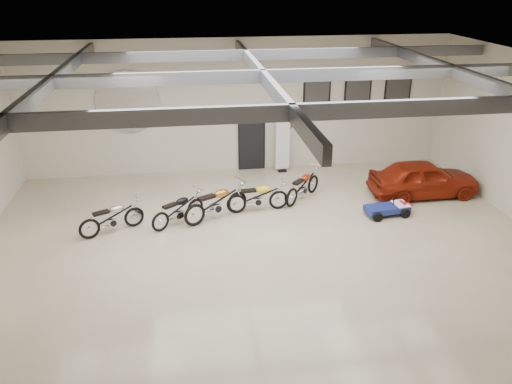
{
  "coord_description": "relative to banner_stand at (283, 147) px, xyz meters",
  "views": [
    {
      "loc": [
        -1.91,
        -12.25,
        7.1
      ],
      "look_at": [
        0.0,
        1.2,
        1.1
      ],
      "focal_mm": 35.0,
      "sensor_mm": 36.0,
      "label": 1
    }
  ],
  "objects": [
    {
      "name": "poster_left",
      "position": [
        1.36,
        0.46,
        2.09
      ],
      "size": [
        1.05,
        0.08,
        1.35
      ],
      "primitive_type": null,
      "color": "black",
      "rests_on": "back_wall"
    },
    {
      "name": "floor",
      "position": [
        -1.64,
        -5.5,
        -1.01
      ],
      "size": [
        16.0,
        12.0,
        0.01
      ],
      "primitive_type": "cube",
      "color": "beige",
      "rests_on": "ground"
    },
    {
      "name": "poster_mid",
      "position": [
        2.96,
        0.46,
        2.09
      ],
      "size": [
        1.05,
        0.08,
        1.35
      ],
      "primitive_type": null,
      "color": "black",
      "rests_on": "back_wall"
    },
    {
      "name": "motorcycle_yellow",
      "position": [
        -1.45,
        -3.34,
        -0.49
      ],
      "size": [
        2.04,
        0.78,
        1.04
      ],
      "primitive_type": null,
      "rotation": [
        0.0,
        0.0,
        0.08
      ],
      "color": "silver",
      "rests_on": "floor"
    },
    {
      "name": "vintage_car",
      "position": [
        4.36,
        -2.91,
        -0.37
      ],
      "size": [
        1.57,
        3.74,
        1.26
      ],
      "primitive_type": "imported",
      "rotation": [
        0.0,
        0.0,
        1.59
      ],
      "color": "maroon",
      "rests_on": "floor"
    },
    {
      "name": "back_wall",
      "position": [
        -1.64,
        0.5,
        1.49
      ],
      "size": [
        16.0,
        0.02,
        5.0
      ],
      "primitive_type": "cube",
      "color": "beige",
      "rests_on": "floor"
    },
    {
      "name": "door",
      "position": [
        -1.14,
        0.45,
        0.04
      ],
      "size": [
        0.92,
        0.08,
        2.1
      ],
      "primitive_type": "cube",
      "color": "black",
      "rests_on": "back_wall"
    },
    {
      "name": "motorcycle_silver",
      "position": [
        -5.92,
        -4.17,
        -0.5
      ],
      "size": [
        2.0,
        1.4,
        1.01
      ],
      "primitive_type": null,
      "rotation": [
        0.0,
        0.0,
        0.46
      ],
      "color": "silver",
      "rests_on": "floor"
    },
    {
      "name": "logo_plaque",
      "position": [
        -5.64,
        0.45,
        1.79
      ],
      "size": [
        2.3,
        0.06,
        1.16
      ],
      "primitive_type": null,
      "color": "silver",
      "rests_on": "back_wall"
    },
    {
      "name": "motorcycle_red",
      "position": [
        0.19,
        -2.66,
        -0.49
      ],
      "size": [
        1.83,
        1.87,
        1.04
      ],
      "primitive_type": null,
      "rotation": [
        0.0,
        0.0,
        0.81
      ],
      "color": "silver",
      "rests_on": "floor"
    },
    {
      "name": "ceiling_beams",
      "position": [
        -1.64,
        -5.5,
        3.74
      ],
      "size": [
        15.8,
        11.8,
        0.32
      ],
      "primitive_type": null,
      "color": "#54565B",
      "rests_on": "ceiling"
    },
    {
      "name": "go_kart",
      "position": [
        2.72,
        -4.21,
        -0.7
      ],
      "size": [
        1.79,
        0.98,
        0.62
      ],
      "primitive_type": null,
      "rotation": [
        0.0,
        0.0,
        0.13
      ],
      "color": "navy",
      "rests_on": "floor"
    },
    {
      "name": "motorcycle_gold",
      "position": [
        -2.8,
        -3.72,
        -0.43
      ],
      "size": [
        2.28,
        1.65,
        1.15
      ],
      "primitive_type": null,
      "rotation": [
        0.0,
        0.0,
        0.49
      ],
      "color": "silver",
      "rests_on": "floor"
    },
    {
      "name": "motorcycle_black",
      "position": [
        -3.98,
        -3.89,
        -0.51
      ],
      "size": [
        1.87,
        1.63,
        0.99
      ],
      "primitive_type": null,
      "rotation": [
        0.0,
        0.0,
        0.66
      ],
      "color": "silver",
      "rests_on": "floor"
    },
    {
      "name": "banner_stand",
      "position": [
        0.0,
        0.0,
        0.0
      ],
      "size": [
        0.57,
        0.28,
        2.01
      ],
      "primitive_type": null,
      "rotation": [
        0.0,
        0.0,
        0.11
      ],
      "color": "white",
      "rests_on": "floor"
    },
    {
      "name": "poster_right",
      "position": [
        4.56,
        0.46,
        2.09
      ],
      "size": [
        1.05,
        0.08,
        1.35
      ],
      "primitive_type": null,
      "color": "black",
      "rests_on": "back_wall"
    },
    {
      "name": "ceiling",
      "position": [
        -1.64,
        -5.5,
        3.99
      ],
      "size": [
        16.0,
        12.0,
        0.01
      ],
      "primitive_type": "cube",
      "color": "gray",
      "rests_on": "back_wall"
    },
    {
      "name": "oil_sign",
      "position": [
        0.26,
        0.45,
        0.69
      ],
      "size": [
        0.72,
        0.1,
        0.72
      ],
      "primitive_type": null,
      "color": "white",
      "rests_on": "back_wall"
    }
  ]
}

